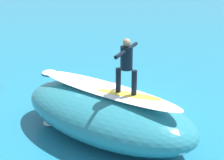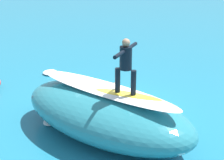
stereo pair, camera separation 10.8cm
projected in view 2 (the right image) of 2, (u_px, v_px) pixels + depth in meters
name	position (u px, v px, depth m)	size (l,w,h in m)	color
ground_plane	(110.00, 109.00, 12.77)	(120.00, 120.00, 0.00)	teal
wave_crest	(105.00, 113.00, 10.75)	(6.08, 2.97, 1.52)	teal
wave_foam_lip	(105.00, 89.00, 10.47)	(5.17, 1.04, 0.08)	white
surfboard_riding	(125.00, 95.00, 10.03)	(2.27, 0.51, 0.10)	yellow
surfer_riding	(126.00, 62.00, 9.68)	(0.64, 1.53, 1.61)	black
surfboard_paddling	(103.00, 89.00, 14.42)	(2.33, 0.50, 0.09)	#E0563D
surfer_paddling	(100.00, 85.00, 14.40)	(1.74, 0.32, 0.31)	black
foam_patch_near	(50.00, 72.00, 16.31)	(0.77, 0.66, 0.13)	white
foam_patch_mid	(50.00, 122.00, 11.69)	(0.57, 0.46, 0.13)	white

